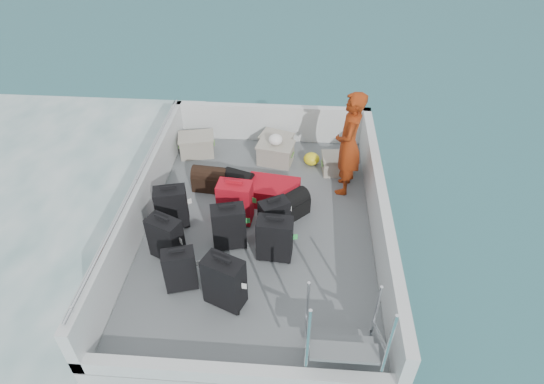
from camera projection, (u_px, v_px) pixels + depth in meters
The scene contains 23 objects.
ground at pixel (260, 254), 7.18m from camera, with size 160.00×160.00×0.00m, color #1A4C5C.
ferry_hull at pixel (259, 241), 6.99m from camera, with size 3.60×5.00×0.60m, color silver.
deck at pixel (259, 226), 6.79m from camera, with size 3.30×4.70×0.02m, color slate.
deck_fittings at pixel (281, 223), 6.28m from camera, with size 3.60×5.00×0.90m.
suitcase_0 at pixel (180, 270), 5.69m from camera, with size 0.40×0.23×0.62m, color black.
suitcase_1 at pixel (166, 239), 6.09m from camera, with size 0.45×0.25×0.67m, color black.
suitcase_2 at pixel (172, 207), 6.60m from camera, with size 0.45×0.27×0.65m, color black.
suitcase_3 at pixel (224, 283), 5.47m from camera, with size 0.48×0.28×0.73m, color black.
suitcase_4 at pixel (229, 227), 6.26m from camera, with size 0.46×0.27×0.68m, color black.
suitcase_5 at pixel (235, 203), 6.67m from camera, with size 0.49×0.30×0.68m, color #B60E1D.
suitcase_6 at pixel (275, 239), 6.10m from camera, with size 0.47×0.28×0.66m, color black.
suitcase_7 at pixel (274, 218), 6.49m from camera, with size 0.41×0.24×0.58m, color black.
suitcase_8 at pixel (272, 192), 7.15m from camera, with size 0.54×0.82×0.32m, color #B60E1D.
duffel_0 at pixel (210, 181), 7.38m from camera, with size 0.56×0.30×0.32m, color black, non-canonical shape.
duffel_1 at pixel (239, 184), 7.31m from camera, with size 0.46×0.30×0.32m, color black, non-canonical shape.
duffel_2 at pixel (293, 206), 6.88m from camera, with size 0.47×0.30×0.32m, color black, non-canonical shape.
crate_0 at pixel (197, 146), 8.16m from camera, with size 0.58×0.40×0.35m, color #ACA596.
crate_1 at pixel (276, 144), 8.24m from camera, with size 0.52×0.36×0.32m, color #ACA596.
crate_2 at pixel (276, 154), 7.96m from camera, with size 0.58×0.40×0.35m, color #ACA596.
crate_3 at pixel (338, 165), 7.74m from camera, with size 0.51×0.35×0.31m, color #ACA596.
yellow_bag at pixel (311, 159), 7.95m from camera, with size 0.28×0.26×0.22m, color yellow.
white_bag at pixel (276, 141), 7.79m from camera, with size 0.24×0.24×0.18m, color white.
passenger at pixel (349, 144), 6.95m from camera, with size 0.63×0.41×1.72m, color #C63F12.
Camera 1 is at (0.56, -4.95, 5.26)m, focal length 30.00 mm.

